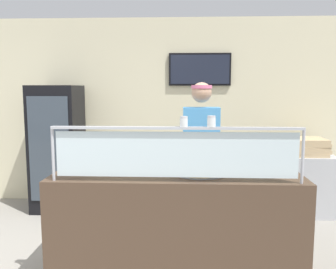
{
  "coord_description": "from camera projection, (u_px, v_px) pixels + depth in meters",
  "views": [
    {
      "loc": [
        1.17,
        -2.78,
        1.7
      ],
      "look_at": [
        1.02,
        0.37,
        1.29
      ],
      "focal_mm": 38.74,
      "sensor_mm": 36.0,
      "label": 1
    }
  ],
  "objects": [
    {
      "name": "serving_counter",
      "position": [
        176.0,
        225.0,
        3.25
      ],
      "size": [
        2.19,
        0.68,
        0.95
      ],
      "primitive_type": "cube",
      "color": "#4C3828",
      "rests_on": "ground"
    },
    {
      "name": "ground_plane",
      "position": [
        178.0,
        244.0,
        3.97
      ],
      "size": [
        12.0,
        12.0,
        0.0
      ],
      "primitive_type": "plane",
      "color": "gray",
      "rests_on": "ground"
    },
    {
      "name": "pizza_box_stack",
      "position": [
        308.0,
        147.0,
        4.84
      ],
      "size": [
        0.48,
        0.47,
        0.22
      ],
      "color": "tan",
      "rests_on": "prep_shelf"
    },
    {
      "name": "drink_fridge",
      "position": [
        58.0,
        148.0,
        5.05
      ],
      "size": [
        0.64,
        0.64,
        1.74
      ],
      "color": "black",
      "rests_on": "ground"
    },
    {
      "name": "sneeze_guard",
      "position": [
        176.0,
        147.0,
        2.88
      ],
      "size": [
        2.02,
        0.06,
        0.45
      ],
      "color": "#B2B5BC",
      "rests_on": "serving_counter"
    },
    {
      "name": "prep_shelf",
      "position": [
        306.0,
        184.0,
        4.9
      ],
      "size": [
        0.7,
        0.55,
        0.81
      ],
      "primitive_type": "cube",
      "color": "#B7BABF",
      "rests_on": "ground"
    },
    {
      "name": "pepper_flake_shaker",
      "position": [
        211.0,
        122.0,
        2.84
      ],
      "size": [
        0.07,
        0.07,
        0.09
      ],
      "color": "white",
      "rests_on": "sneeze_guard"
    },
    {
      "name": "pizza_server",
      "position": [
        199.0,
        170.0,
        3.17
      ],
      "size": [
        0.14,
        0.29,
        0.01
      ],
      "primitive_type": "cube",
      "rotation": [
        0.0,
        0.0,
        0.24
      ],
      "color": "#ADAFB7",
      "rests_on": "pizza_tray"
    },
    {
      "name": "shop_rear_unit",
      "position": [
        181.0,
        111.0,
        5.34
      ],
      "size": [
        6.59,
        0.13,
        2.7
      ],
      "color": "beige",
      "rests_on": "ground"
    },
    {
      "name": "pizza_tray",
      "position": [
        200.0,
        172.0,
        3.2
      ],
      "size": [
        0.46,
        0.46,
        0.04
      ],
      "color": "#9EA0A8",
      "rests_on": "serving_counter"
    },
    {
      "name": "parmesan_shaker",
      "position": [
        184.0,
        122.0,
        2.85
      ],
      "size": [
        0.06,
        0.06,
        0.08
      ],
      "color": "white",
      "rests_on": "sneeze_guard"
    },
    {
      "name": "worker_figure",
      "position": [
        201.0,
        154.0,
        3.82
      ],
      "size": [
        0.41,
        0.5,
        1.76
      ],
      "color": "#23232D",
      "rests_on": "ground"
    }
  ]
}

